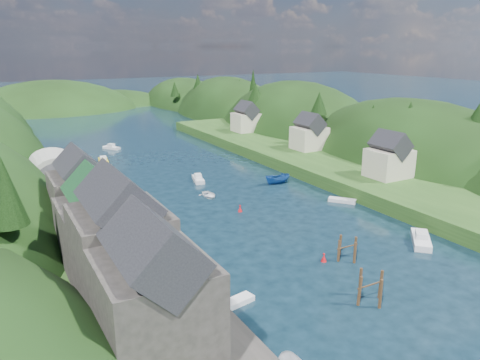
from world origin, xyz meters
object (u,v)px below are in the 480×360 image
piling_cluster_near (370,290)px  piling_cluster_far (347,251)px  channel_buoy_near (324,258)px  channel_buoy_far (240,209)px

piling_cluster_near → piling_cluster_far: 9.97m
channel_buoy_near → channel_buoy_far: 20.35m
piling_cluster_far → channel_buoy_far: piling_cluster_far is taller
channel_buoy_far → piling_cluster_near: bearing=-92.9°
piling_cluster_near → channel_buoy_far: piling_cluster_near is taller
piling_cluster_far → piling_cluster_near: bearing=-118.3°
piling_cluster_near → channel_buoy_far: (1.49, 29.84, -0.81)m
piling_cluster_near → piling_cluster_far: piling_cluster_near is taller
piling_cluster_near → channel_buoy_near: (1.77, 9.49, -0.81)m
piling_cluster_near → channel_buoy_far: bearing=87.1°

